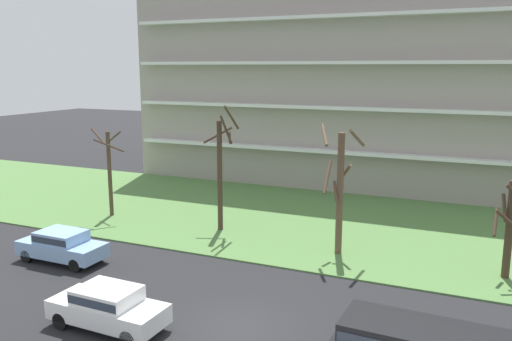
{
  "coord_description": "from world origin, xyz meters",
  "views": [
    {
      "loc": [
        7.86,
        -16.16,
        9.4
      ],
      "look_at": [
        -1.96,
        6.0,
        4.65
      ],
      "focal_mm": 37.02,
      "sensor_mm": 36.0,
      "label": 1
    }
  ],
  "objects_px": {
    "tree_center": "(339,188)",
    "tree_right": "(511,225)",
    "tree_left": "(221,168)",
    "sedan_blue_near_left": "(62,245)",
    "sedan_white_center_left": "(108,306)",
    "tree_far_left": "(109,169)"
  },
  "relations": [
    {
      "from": "tree_center",
      "to": "tree_right",
      "type": "distance_m",
      "value": 7.87
    },
    {
      "from": "tree_left",
      "to": "tree_center",
      "type": "bearing_deg",
      "value": -9.3
    },
    {
      "from": "sedan_blue_near_left",
      "to": "tree_center",
      "type": "bearing_deg",
      "value": -151.53
    },
    {
      "from": "sedan_blue_near_left",
      "to": "sedan_white_center_left",
      "type": "bearing_deg",
      "value": 145.63
    },
    {
      "from": "tree_center",
      "to": "sedan_blue_near_left",
      "type": "relative_size",
      "value": 1.5
    },
    {
      "from": "tree_left",
      "to": "tree_right",
      "type": "distance_m",
      "value": 15.2
    },
    {
      "from": "tree_center",
      "to": "sedan_white_center_left",
      "type": "relative_size",
      "value": 1.49
    },
    {
      "from": "tree_far_left",
      "to": "sedan_blue_near_left",
      "type": "bearing_deg",
      "value": -67.91
    },
    {
      "from": "tree_center",
      "to": "sedan_white_center_left",
      "type": "bearing_deg",
      "value": -117.01
    },
    {
      "from": "tree_right",
      "to": "sedan_white_center_left",
      "type": "xyz_separation_m",
      "value": [
        -13.41,
        -10.87,
        -1.7
      ]
    },
    {
      "from": "tree_right",
      "to": "sedan_blue_near_left",
      "type": "distance_m",
      "value": 20.98
    },
    {
      "from": "tree_right",
      "to": "sedan_blue_near_left",
      "type": "bearing_deg",
      "value": -162.26
    },
    {
      "from": "tree_left",
      "to": "tree_right",
      "type": "height_order",
      "value": "tree_left"
    },
    {
      "from": "sedan_blue_near_left",
      "to": "sedan_white_center_left",
      "type": "relative_size",
      "value": 0.99
    },
    {
      "from": "tree_right",
      "to": "sedan_blue_near_left",
      "type": "xyz_separation_m",
      "value": [
        -19.91,
        -6.37,
        -1.7
      ]
    },
    {
      "from": "tree_far_left",
      "to": "tree_right",
      "type": "height_order",
      "value": "tree_far_left"
    },
    {
      "from": "sedan_white_center_left",
      "to": "tree_center",
      "type": "bearing_deg",
      "value": 64.34
    },
    {
      "from": "sedan_blue_near_left",
      "to": "tree_right",
      "type": "bearing_deg",
      "value": -161.94
    },
    {
      "from": "tree_far_left",
      "to": "sedan_blue_near_left",
      "type": "distance_m",
      "value": 8.33
    },
    {
      "from": "sedan_blue_near_left",
      "to": "sedan_white_center_left",
      "type": "height_order",
      "value": "same"
    },
    {
      "from": "tree_right",
      "to": "sedan_blue_near_left",
      "type": "height_order",
      "value": "tree_right"
    },
    {
      "from": "tree_left",
      "to": "sedan_blue_near_left",
      "type": "distance_m",
      "value": 9.5
    }
  ]
}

